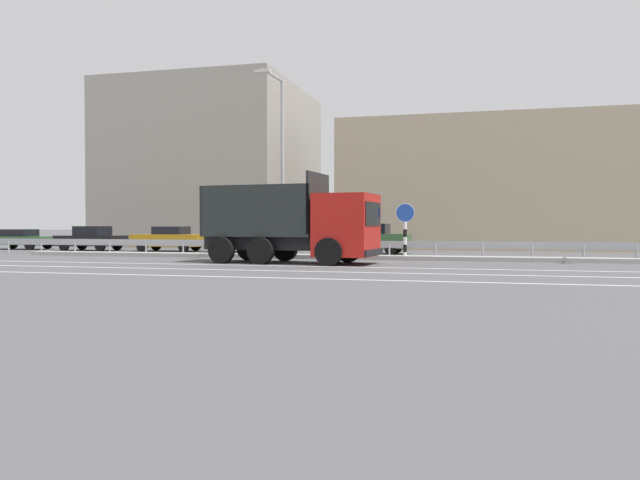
% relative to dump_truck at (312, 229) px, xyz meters
% --- Properties ---
extents(ground_plane, '(320.00, 320.00, 0.00)m').
position_rel_dump_truck_xyz_m(ground_plane, '(1.31, 1.05, -1.35)').
color(ground_plane, '#4C4C4F').
extents(lane_strip_0, '(60.78, 0.16, 0.01)m').
position_rel_dump_truck_xyz_m(lane_strip_0, '(-0.98, -1.71, -1.35)').
color(lane_strip_0, silver).
rests_on(lane_strip_0, ground_plane).
extents(lane_strip_1, '(60.78, 0.16, 0.01)m').
position_rel_dump_truck_xyz_m(lane_strip_1, '(-0.98, -4.11, -1.35)').
color(lane_strip_1, silver).
rests_on(lane_strip_1, ground_plane).
extents(lane_strip_2, '(60.78, 0.16, 0.01)m').
position_rel_dump_truck_xyz_m(lane_strip_2, '(-0.98, -6.76, -1.35)').
color(lane_strip_2, silver).
rests_on(lane_strip_2, ground_plane).
extents(median_island, '(33.43, 1.10, 0.18)m').
position_rel_dump_truck_xyz_m(median_island, '(1.31, 3.50, -1.26)').
color(median_island, gray).
rests_on(median_island, ground_plane).
extents(median_guardrail, '(60.78, 0.09, 0.78)m').
position_rel_dump_truck_xyz_m(median_guardrail, '(1.31, 4.88, -0.78)').
color(median_guardrail, '#9EA0A5').
rests_on(median_guardrail, ground_plane).
extents(dump_truck, '(7.12, 3.22, 3.54)m').
position_rel_dump_truck_xyz_m(dump_truck, '(0.00, 0.00, 0.00)').
color(dump_truck, red).
rests_on(dump_truck, ground_plane).
extents(median_road_sign, '(0.83, 0.16, 2.46)m').
position_rel_dump_truck_xyz_m(median_road_sign, '(3.23, 3.50, -0.02)').
color(median_road_sign, white).
rests_on(median_road_sign, ground_plane).
extents(street_lamp_1, '(0.71, 2.55, 8.19)m').
position_rel_dump_truck_xyz_m(street_lamp_1, '(-2.38, 3.34, 3.25)').
color(street_lamp_1, '#ADADB2').
rests_on(street_lamp_1, ground_plane).
extents(parked_car_0, '(4.06, 2.25, 1.25)m').
position_rel_dump_truck_xyz_m(parked_car_0, '(-21.41, 9.33, -0.70)').
color(parked_car_0, '#335B33').
rests_on(parked_car_0, ground_plane).
extents(parked_car_1, '(3.99, 1.93, 1.45)m').
position_rel_dump_truck_xyz_m(parked_car_1, '(-15.94, 8.71, -0.63)').
color(parked_car_1, black).
rests_on(parked_car_1, ground_plane).
extents(parked_car_2, '(4.16, 2.28, 1.43)m').
position_rel_dump_truck_xyz_m(parked_car_2, '(-10.98, 9.02, -0.62)').
color(parked_car_2, '#B27A14').
rests_on(parked_car_2, ground_plane).
extents(parked_car_3, '(4.80, 1.99, 1.30)m').
position_rel_dump_truck_xyz_m(parked_car_3, '(-6.07, 8.90, -0.67)').
color(parked_car_3, '#B27A14').
rests_on(parked_car_3, ground_plane).
extents(parked_car_4, '(4.46, 2.00, 1.58)m').
position_rel_dump_truck_xyz_m(parked_car_4, '(0.68, 8.82, -0.56)').
color(parked_car_4, '#335B33').
rests_on(parked_car_4, ground_plane).
extents(background_building_0, '(13.22, 13.66, 11.76)m').
position_rel_dump_truck_xyz_m(background_building_0, '(-13.35, 20.71, 4.53)').
color(background_building_0, gray).
rests_on(background_building_0, ground_plane).
extents(background_building_1, '(18.85, 9.46, 8.18)m').
position_rel_dump_truck_xyz_m(background_building_1, '(6.96, 18.97, 2.73)').
color(background_building_1, tan).
rests_on(background_building_1, ground_plane).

